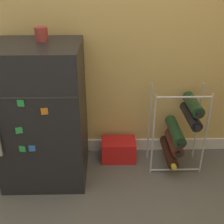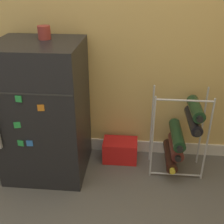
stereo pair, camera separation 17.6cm
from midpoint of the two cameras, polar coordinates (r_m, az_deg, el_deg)
name	(u,v)px [view 2 (the right image)]	position (r m, az deg, el deg)	size (l,w,h in m)	color
ground_plane	(105,205)	(1.74, 1.57, -18.43)	(14.00, 14.00, 0.00)	#56544F
mini_fridge	(44,111)	(1.80, -10.96, 0.07)	(0.51, 0.48, 0.87)	black
wine_rack	(181,135)	(1.90, 16.49, -4.50)	(0.35, 0.33, 0.58)	#B2B2B7
soda_box	(120,150)	(2.04, 4.17, -7.82)	(0.24, 0.16, 0.15)	red
fridge_top_cup	(44,32)	(1.70, -10.66, 15.56)	(0.07, 0.07, 0.08)	maroon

